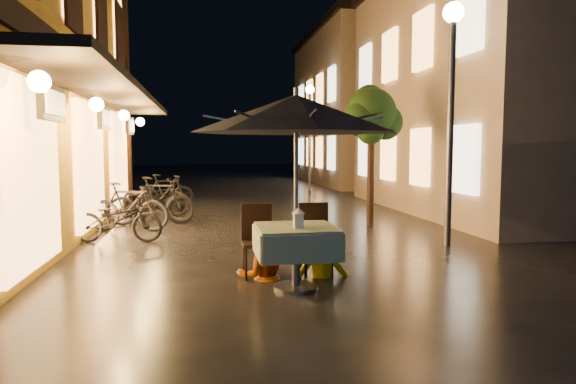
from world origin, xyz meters
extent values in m
plane|color=black|center=(0.00, 0.00, 0.00)|extent=(90.00, 90.00, 0.00)
cube|color=black|center=(-3.47, 4.00, 3.30)|extent=(0.12, 11.00, 0.35)
cube|color=black|center=(-2.90, 4.00, 2.75)|extent=(1.20, 10.50, 0.12)
cube|color=#FFA753|center=(-3.44, 5.50, 4.60)|extent=(0.10, 0.90, 1.50)
cube|color=#FFA753|center=(-3.44, 8.00, 4.60)|extent=(0.10, 0.90, 1.50)
cube|color=#FFA753|center=(-3.44, 0.50, 1.40)|extent=(0.10, 2.20, 2.40)
cube|color=#FFA753|center=(-3.44, 4.00, 1.40)|extent=(0.10, 2.20, 2.40)
cube|color=#FFA753|center=(-3.44, 7.50, 1.40)|extent=(0.10, 2.20, 2.40)
cube|color=tan|center=(7.50, 6.50, 3.25)|extent=(7.00, 9.00, 6.50)
cube|color=#FFA753|center=(3.95, 3.20, 1.50)|extent=(0.10, 1.00, 1.40)
cube|color=#FFA753|center=(3.95, 3.20, 4.30)|extent=(0.10, 1.00, 1.40)
cube|color=#FFA753|center=(3.95, 5.40, 1.50)|extent=(0.10, 1.00, 1.40)
cube|color=#FFA753|center=(3.95, 5.40, 4.30)|extent=(0.10, 1.00, 1.40)
cube|color=#FFA753|center=(3.95, 7.60, 1.50)|extent=(0.10, 1.00, 1.40)
cube|color=#FFA753|center=(3.95, 7.60, 4.30)|extent=(0.10, 1.00, 1.40)
cube|color=#FFA753|center=(3.95, 9.80, 1.50)|extent=(0.10, 1.00, 1.40)
cube|color=#FFA753|center=(3.95, 9.80, 4.30)|extent=(0.10, 1.00, 1.40)
cube|color=tan|center=(7.50, 18.00, 3.50)|extent=(7.00, 10.00, 7.00)
cube|color=black|center=(7.50, 18.00, 7.15)|extent=(7.30, 10.30, 0.30)
cube|color=#FFA753|center=(3.95, 14.20, 1.50)|extent=(0.10, 1.00, 1.40)
cube|color=#FFA753|center=(3.95, 14.20, 4.30)|extent=(0.10, 1.00, 1.40)
cube|color=#FFA753|center=(3.95, 16.40, 1.50)|extent=(0.10, 1.00, 1.40)
cube|color=#FFA753|center=(3.95, 16.40, 4.30)|extent=(0.10, 1.00, 1.40)
cube|color=#FFA753|center=(3.95, 18.60, 1.50)|extent=(0.10, 1.00, 1.40)
cube|color=#FFA753|center=(3.95, 18.60, 4.30)|extent=(0.10, 1.00, 1.40)
cube|color=#FFA753|center=(3.95, 20.80, 1.50)|extent=(0.10, 1.00, 1.40)
cube|color=#FFA753|center=(3.95, 20.80, 4.30)|extent=(0.10, 1.00, 1.40)
cylinder|color=black|center=(2.40, 4.50, 1.10)|extent=(0.16, 0.16, 2.20)
sphere|color=black|center=(2.40, 4.50, 2.50)|extent=(1.10, 1.10, 1.10)
sphere|color=black|center=(2.75, 4.60, 2.30)|extent=(0.80, 0.80, 0.80)
sphere|color=black|center=(2.10, 4.35, 2.35)|extent=(0.76, 0.76, 0.76)
sphere|color=black|center=(2.45, 4.80, 2.80)|extent=(0.70, 0.70, 0.70)
sphere|color=black|center=(2.30, 4.25, 2.10)|extent=(0.60, 0.60, 0.60)
cylinder|color=#59595E|center=(3.00, 2.00, 2.00)|extent=(0.12, 0.12, 4.00)
sphere|color=#FADDB7|center=(3.00, 2.00, 4.05)|extent=(0.36, 0.36, 0.36)
cylinder|color=#59595E|center=(3.00, 14.00, 2.00)|extent=(0.12, 0.12, 4.00)
sphere|color=#FADDB7|center=(3.00, 14.00, 4.05)|extent=(0.36, 0.36, 0.36)
cylinder|color=#59595E|center=(-0.16, -0.31, 0.36)|extent=(0.10, 0.10, 0.72)
cylinder|color=#59595E|center=(-0.16, -0.31, 0.02)|extent=(0.56, 0.56, 0.04)
cube|color=#346241|center=(-0.16, -0.31, 0.75)|extent=(0.95, 0.95, 0.06)
cube|color=#346241|center=(0.31, -0.31, 0.58)|extent=(0.04, 0.95, 0.33)
cube|color=#346241|center=(-0.64, -0.31, 0.58)|extent=(0.04, 0.95, 0.33)
cube|color=#346241|center=(-0.16, 0.17, 0.58)|extent=(0.95, 0.04, 0.33)
cube|color=#346241|center=(-0.16, -0.78, 0.58)|extent=(0.95, 0.04, 0.33)
cylinder|color=#59595E|center=(-0.16, -0.31, 1.15)|extent=(0.05, 0.05, 2.30)
cone|color=black|center=(-0.16, -0.31, 2.15)|extent=(2.54, 2.54, 0.46)
cylinder|color=#59595E|center=(-0.16, -0.31, 2.40)|extent=(0.06, 0.06, 0.12)
cube|color=black|center=(-0.56, 0.34, 0.45)|extent=(0.42, 0.42, 0.05)
cube|color=black|center=(-0.56, 0.53, 0.70)|extent=(0.42, 0.04, 0.55)
cylinder|color=black|center=(-0.74, 0.16, 0.21)|extent=(0.04, 0.04, 0.43)
cylinder|color=black|center=(-0.38, 0.16, 0.21)|extent=(0.04, 0.04, 0.43)
cylinder|color=black|center=(-0.74, 0.52, 0.21)|extent=(0.04, 0.04, 0.43)
cylinder|color=black|center=(-0.38, 0.52, 0.21)|extent=(0.04, 0.04, 0.43)
cube|color=black|center=(0.24, 0.34, 0.45)|extent=(0.42, 0.42, 0.05)
cube|color=black|center=(0.24, 0.53, 0.70)|extent=(0.42, 0.04, 0.55)
cylinder|color=black|center=(0.06, 0.16, 0.21)|extent=(0.04, 0.04, 0.43)
cylinder|color=black|center=(0.42, 0.16, 0.21)|extent=(0.04, 0.04, 0.43)
cylinder|color=black|center=(0.06, 0.52, 0.21)|extent=(0.04, 0.04, 0.43)
cylinder|color=black|center=(0.42, 0.52, 0.21)|extent=(0.04, 0.04, 0.43)
cube|color=white|center=(-0.16, -0.46, 0.87)|extent=(0.11, 0.11, 0.18)
cube|color=#FFD88C|center=(-0.16, -0.46, 0.86)|extent=(0.07, 0.07, 0.12)
cone|color=white|center=(-0.16, -0.46, 0.99)|extent=(0.16, 0.16, 0.07)
imported|color=#B84E00|center=(-0.52, 0.29, 0.71)|extent=(0.74, 0.60, 1.41)
imported|color=#EFCB00|center=(0.29, 0.26, 0.73)|extent=(0.98, 0.62, 1.45)
imported|color=black|center=(-2.84, 3.26, 0.43)|extent=(1.70, 0.78, 0.86)
imported|color=black|center=(-2.82, 4.52, 0.51)|extent=(1.76, 0.81, 1.02)
imported|color=black|center=(-2.44, 5.39, 0.50)|extent=(1.95, 0.78, 1.00)
imported|color=black|center=(-2.33, 5.90, 0.52)|extent=(1.80, 1.04, 1.05)
imported|color=black|center=(-2.50, 7.03, 0.49)|extent=(1.96, 1.30, 0.97)
imported|color=black|center=(-2.33, 8.37, 0.49)|extent=(1.69, 1.01, 0.98)
camera|label=1|loc=(-1.28, -6.44, 1.75)|focal=32.00mm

